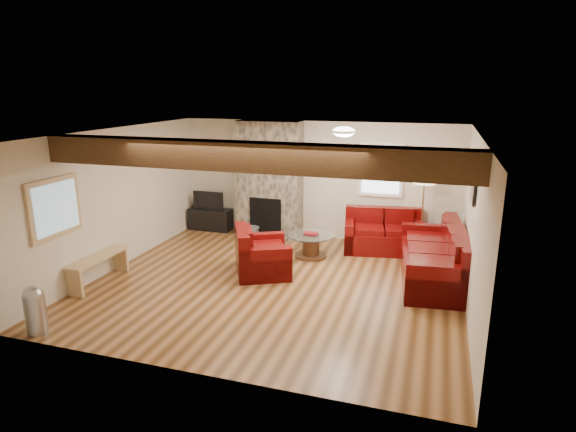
{
  "coord_description": "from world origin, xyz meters",
  "views": [
    {
      "loc": [
        2.44,
        -7.08,
        3.21
      ],
      "look_at": [
        0.09,
        0.4,
        1.08
      ],
      "focal_mm": 30.0,
      "sensor_mm": 36.0,
      "label": 1
    }
  ],
  "objects_px": {
    "loveseat": "(384,231)",
    "floor_lamp": "(425,181)",
    "television": "(210,200)",
    "sofa_three": "(433,254)",
    "tv_cabinet": "(211,219)",
    "armchair_red": "(263,251)",
    "coffee_table": "(311,245)"
  },
  "relations": [
    {
      "from": "television",
      "to": "floor_lamp",
      "type": "relative_size",
      "value": 0.44
    },
    {
      "from": "armchair_red",
      "to": "sofa_three",
      "type": "bearing_deg",
      "value": -104.81
    },
    {
      "from": "loveseat",
      "to": "floor_lamp",
      "type": "bearing_deg",
      "value": 9.97
    },
    {
      "from": "loveseat",
      "to": "television",
      "type": "height_order",
      "value": "television"
    },
    {
      "from": "loveseat",
      "to": "television",
      "type": "xyz_separation_m",
      "value": [
        -3.97,
        0.3,
        0.29
      ]
    },
    {
      "from": "floor_lamp",
      "to": "tv_cabinet",
      "type": "bearing_deg",
      "value": 179.39
    },
    {
      "from": "sofa_three",
      "to": "loveseat",
      "type": "height_order",
      "value": "sofa_three"
    },
    {
      "from": "sofa_three",
      "to": "armchair_red",
      "type": "bearing_deg",
      "value": -84.22
    },
    {
      "from": "coffee_table",
      "to": "television",
      "type": "bearing_deg",
      "value": 158.1
    },
    {
      "from": "sofa_three",
      "to": "tv_cabinet",
      "type": "bearing_deg",
      "value": -113.57
    },
    {
      "from": "coffee_table",
      "to": "floor_lamp",
      "type": "relative_size",
      "value": 0.55
    },
    {
      "from": "coffee_table",
      "to": "floor_lamp",
      "type": "bearing_deg",
      "value": 27.07
    },
    {
      "from": "armchair_red",
      "to": "tv_cabinet",
      "type": "bearing_deg",
      "value": 17.28
    },
    {
      "from": "loveseat",
      "to": "armchair_red",
      "type": "relative_size",
      "value": 1.52
    },
    {
      "from": "loveseat",
      "to": "armchair_red",
      "type": "distance_m",
      "value": 2.65
    },
    {
      "from": "loveseat",
      "to": "coffee_table",
      "type": "distance_m",
      "value": 1.52
    },
    {
      "from": "armchair_red",
      "to": "tv_cabinet",
      "type": "relative_size",
      "value": 1.04
    },
    {
      "from": "tv_cabinet",
      "to": "loveseat",
      "type": "bearing_deg",
      "value": -4.33
    },
    {
      "from": "coffee_table",
      "to": "tv_cabinet",
      "type": "distance_m",
      "value": 2.87
    },
    {
      "from": "sofa_three",
      "to": "loveseat",
      "type": "xyz_separation_m",
      "value": [
        -0.96,
        1.25,
        -0.05
      ]
    },
    {
      "from": "sofa_three",
      "to": "armchair_red",
      "type": "height_order",
      "value": "sofa_three"
    },
    {
      "from": "floor_lamp",
      "to": "sofa_three",
      "type": "bearing_deg",
      "value": -80.07
    },
    {
      "from": "tv_cabinet",
      "to": "floor_lamp",
      "type": "distance_m",
      "value": 4.81
    },
    {
      "from": "coffee_table",
      "to": "tv_cabinet",
      "type": "relative_size",
      "value": 0.94
    },
    {
      "from": "sofa_three",
      "to": "coffee_table",
      "type": "distance_m",
      "value": 2.33
    },
    {
      "from": "tv_cabinet",
      "to": "television",
      "type": "distance_m",
      "value": 0.45
    },
    {
      "from": "coffee_table",
      "to": "tv_cabinet",
      "type": "xyz_separation_m",
      "value": [
        -2.67,
        1.07,
        0.02
      ]
    },
    {
      "from": "television",
      "to": "floor_lamp",
      "type": "height_order",
      "value": "floor_lamp"
    },
    {
      "from": "loveseat",
      "to": "coffee_table",
      "type": "relative_size",
      "value": 1.68
    },
    {
      "from": "loveseat",
      "to": "armchair_red",
      "type": "height_order",
      "value": "armchair_red"
    },
    {
      "from": "sofa_three",
      "to": "television",
      "type": "bearing_deg",
      "value": -113.57
    },
    {
      "from": "loveseat",
      "to": "armchair_red",
      "type": "bearing_deg",
      "value": -145.27
    }
  ]
}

